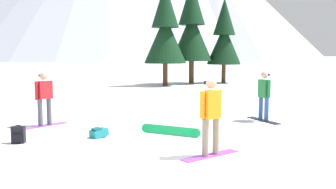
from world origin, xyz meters
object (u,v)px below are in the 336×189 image
snowboarder_foreground (211,115)px  pine_tree_young (165,30)px  pine_tree_broad (224,37)px  pine_tree_slender (192,27)px  snowboarder_midground (264,95)px  backpack_black (18,135)px  snowboarder_background (44,98)px  backpack_teal (99,133)px  loose_snowboard_near_right (170,130)px

snowboarder_foreground → pine_tree_young: size_ratio=0.24×
pine_tree_broad → pine_tree_slender: (-2.69, -0.31, 0.72)m
snowboarder_midground → pine_tree_broad: pine_tree_broad is taller
backpack_black → snowboarder_midground: bearing=18.8°
pine_tree_broad → snowboarder_midground: bearing=-99.9°
snowboarder_midground → snowboarder_background: 7.29m
snowboarder_foreground → pine_tree_broad: bearing=74.9°
backpack_teal → pine_tree_broad: (8.48, 19.48, 3.54)m
loose_snowboard_near_right → pine_tree_slender: 19.87m
snowboarder_background → pine_tree_young: size_ratio=0.23×
snowboarder_foreground → pine_tree_slender: (3.15, 21.37, 3.47)m
pine_tree_broad → pine_tree_slender: pine_tree_slender is taller
snowboarder_foreground → pine_tree_young: (0.87, 19.36, 3.11)m
backpack_teal → pine_tree_slender: size_ratio=0.07×
backpack_teal → pine_tree_young: (3.51, 17.16, 3.91)m
backpack_teal → backpack_black: bearing=-167.0°
pine_tree_broad → snowboarder_foreground: bearing=-105.1°
snowboarder_midground → loose_snowboard_near_right: bearing=-150.6°
backpack_teal → pine_tree_slender: bearing=73.2°
snowboarder_foreground → loose_snowboard_near_right: bearing=105.6°
snowboarder_background → loose_snowboard_near_right: snowboarder_background is taller
pine_tree_broad → pine_tree_young: (-4.96, -2.32, 0.37)m
backpack_black → pine_tree_young: 18.86m
pine_tree_young → snowboarder_foreground: bearing=-92.6°
backpack_black → pine_tree_slender: (7.80, 19.63, 4.18)m
loose_snowboard_near_right → pine_tree_broad: pine_tree_broad is taller
snowboarder_foreground → backpack_black: bearing=159.5°
backpack_teal → pine_tree_broad: bearing=66.5°
snowboarder_midground → pine_tree_broad: (3.03, 17.40, 2.78)m
snowboarder_background → loose_snowboard_near_right: (3.83, -1.75, -0.78)m
backpack_black → backpack_teal: (2.01, 0.46, -0.08)m
snowboarder_foreground → snowboarder_background: size_ratio=1.02×
pine_tree_slender → pine_tree_young: size_ratio=1.09×
snowboarder_midground → pine_tree_broad: bearing=80.1°
snowboarder_foreground → snowboarder_background: snowboarder_foreground is taller
pine_tree_broad → pine_tree_slender: size_ratio=0.84×
backpack_black → snowboarder_background: bearing=85.9°
backpack_teal → snowboarder_midground: bearing=20.9°
snowboarder_background → loose_snowboard_near_right: bearing=-24.5°
snowboarder_foreground → pine_tree_slender: pine_tree_slender is taller
snowboarder_foreground → snowboarder_midground: (2.80, 4.28, -0.04)m
snowboarder_foreground → backpack_black: snowboarder_foreground is taller
backpack_teal → pine_tree_broad: size_ratio=0.08×
pine_tree_broad → backpack_teal: bearing=-113.5°
pine_tree_broad → pine_tree_young: 5.49m
loose_snowboard_near_right → pine_tree_slender: bearing=78.7°
backpack_teal → pine_tree_slender: (5.79, 19.17, 4.26)m
backpack_black → pine_tree_slender: 21.54m
snowboarder_background → snowboarder_midground: bearing=1.5°
snowboarder_foreground → snowboarder_midground: 5.12m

